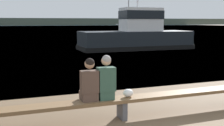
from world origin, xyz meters
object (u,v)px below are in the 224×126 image
object	(u,v)px
bench_main	(122,101)
shopping_bag	(128,93)
moored_sailboat	(131,36)
person_left	(89,82)
tugboat_red	(137,36)
person_right	(106,80)

from	to	relation	value
bench_main	shopping_bag	world-z (taller)	shopping_bag
shopping_bag	moored_sailboat	distance (m)	26.73
bench_main	person_left	world-z (taller)	person_left
bench_main	tugboat_red	distance (m)	16.82
bench_main	tugboat_red	size ratio (longest dim) A/B	0.76
tugboat_red	moored_sailboat	distance (m)	10.05
person_left	shopping_bag	distance (m)	0.99
person_right	moored_sailboat	bearing A→B (deg)	64.69
shopping_bag	moored_sailboat	size ratio (longest dim) A/B	0.02
bench_main	shopping_bag	xyz separation A→B (m)	(0.16, 0.03, 0.18)
bench_main	person_left	distance (m)	0.92
tugboat_red	moored_sailboat	size ratio (longest dim) A/B	0.95
person_left	moored_sailboat	size ratio (longest dim) A/B	0.10
person_left	moored_sailboat	bearing A→B (deg)	63.96
person_left	person_right	xyz separation A→B (m)	(0.38, -0.00, 0.02)
shopping_bag	person_right	bearing A→B (deg)	-178.43
person_left	moored_sailboat	xyz separation A→B (m)	(11.91, 24.38, -0.35)
person_right	shopping_bag	bearing A→B (deg)	1.57
bench_main	shopping_bag	distance (m)	0.24
tugboat_red	shopping_bag	bearing A→B (deg)	154.53
bench_main	tugboat_red	world-z (taller)	tugboat_red
person_left	person_right	size ratio (longest dim) A/B	0.95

